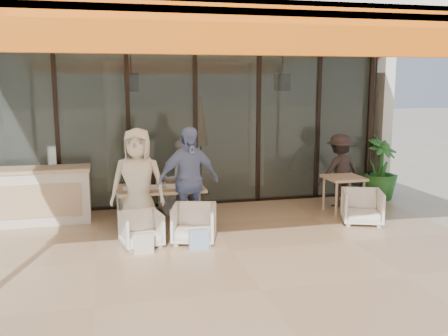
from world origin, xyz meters
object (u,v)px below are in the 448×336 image
(chair_far_left, at_px, (134,201))
(side_table, at_px, (344,182))
(diner_navy, at_px, (135,180))
(diner_cream, at_px, (138,184))
(side_chair, at_px, (362,205))
(diner_grey, at_px, (181,180))
(host_counter, at_px, (39,196))
(chair_near_right, at_px, (194,222))
(standing_woman, at_px, (340,171))
(dining_table, at_px, (160,190))
(potted_palm, at_px, (380,169))
(diner_periwinkle, at_px, (188,181))
(chair_near_left, at_px, (141,228))
(chair_far_right, at_px, (177,197))

(chair_far_left, xyz_separation_m, side_table, (4.00, -0.81, 0.34))
(diner_navy, distance_m, diner_cream, 0.91)
(side_chair, bearing_deg, diner_grey, -178.18)
(host_counter, xyz_separation_m, chair_far_left, (1.71, 0.18, -0.23))
(host_counter, relative_size, chair_near_right, 2.66)
(diner_navy, relative_size, side_table, 2.17)
(chair_near_right, relative_size, diner_grey, 0.46)
(standing_woman, bearing_deg, side_table, 60.23)
(chair_near_right, bearing_deg, dining_table, 130.04)
(dining_table, distance_m, chair_far_left, 1.10)
(chair_near_right, xyz_separation_m, side_table, (3.16, 1.09, 0.29))
(diner_cream, bearing_deg, standing_woman, 28.50)
(side_table, height_order, potted_palm, potted_palm)
(host_counter, xyz_separation_m, diner_cream, (1.71, -1.22, 0.39))
(diner_periwinkle, bearing_deg, standing_woman, 5.64)
(dining_table, xyz_separation_m, diner_navy, (-0.41, 0.44, 0.12))
(chair_near_right, xyz_separation_m, diner_navy, (-0.84, 1.40, 0.46))
(host_counter, height_order, diner_navy, diner_navy)
(chair_near_right, xyz_separation_m, diner_periwinkle, (0.00, 0.50, 0.57))
(potted_palm, bearing_deg, chair_near_left, -159.07)
(chair_near_left, xyz_separation_m, standing_woman, (4.16, 1.60, 0.45))
(chair_far_right, relative_size, side_table, 0.87)
(chair_far_left, bearing_deg, side_table, 178.24)
(host_counter, height_order, chair_near_left, host_counter)
(chair_far_right, distance_m, potted_palm, 4.54)
(host_counter, xyz_separation_m, diner_grey, (2.55, -0.32, 0.22))
(chair_far_left, xyz_separation_m, potted_palm, (5.36, 0.15, 0.38))
(chair_far_left, height_order, chair_far_right, chair_far_right)
(diner_grey, relative_size, diner_periwinkle, 0.82)
(standing_woman, bearing_deg, chair_far_right, -17.24)
(chair_near_right, xyz_separation_m, diner_cream, (-0.84, 0.50, 0.57))
(chair_far_right, relative_size, side_chair, 0.92)
(chair_far_right, distance_m, diner_grey, 0.66)
(diner_cream, bearing_deg, chair_near_left, -76.31)
(dining_table, relative_size, potted_palm, 1.11)
(diner_grey, relative_size, side_chair, 2.14)
(dining_table, xyz_separation_m, chair_far_right, (0.43, 0.94, -0.36))
(dining_table, relative_size, side_chair, 2.12)
(chair_far_right, xyz_separation_m, side_chair, (3.16, -1.56, 0.03))
(chair_near_right, height_order, diner_navy, diner_navy)
(diner_periwinkle, height_order, potted_palm, diner_periwinkle)
(diner_grey, bearing_deg, chair_far_left, -40.29)
(dining_table, xyz_separation_m, standing_woman, (3.75, 0.64, 0.08))
(diner_navy, height_order, diner_grey, diner_navy)
(dining_table, relative_size, chair_far_right, 2.32)
(chair_near_left, height_order, side_chair, side_chair)
(host_counter, bearing_deg, potted_palm, 2.72)
(chair_far_right, xyz_separation_m, chair_near_left, (-0.84, -1.90, -0.01))
(diner_periwinkle, bearing_deg, side_table, -2.20)
(dining_table, xyz_separation_m, side_table, (3.59, 0.13, -0.05))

